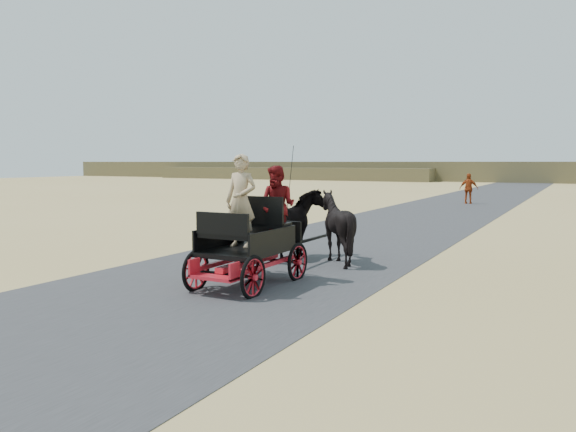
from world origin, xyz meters
The scene contains 10 objects.
ground centered at (0.00, 0.00, 0.00)m, with size 140.00×140.00×0.00m, color tan.
road centered at (0.00, 0.00, 0.01)m, with size 6.00×140.00×0.01m, color #38383A.
ridge_far centered at (0.00, 62.00, 1.20)m, with size 140.00×6.00×2.40m, color brown.
ridge_near centered at (-30.00, 58.00, 0.80)m, with size 40.00×4.00×1.60m, color brown.
carriage centered at (0.61, -0.26, 0.36)m, with size 1.30×2.40×0.72m, color black, non-canonical shape.
horse_left centered at (0.06, 2.74, 0.85)m, with size 0.91×2.01×1.70m, color black.
horse_right centered at (1.16, 2.74, 0.85)m, with size 1.37×1.54×1.70m, color black.
driver_man centered at (0.41, -0.21, 1.62)m, with size 0.66×0.43×1.80m, color tan.
passenger_woman centered at (0.91, 0.34, 1.51)m, with size 0.77×0.60×1.58m, color #660C0F.
pedestrian centered at (0.39, 23.44, 0.86)m, with size 1.01×0.42×1.73m, color #9E3812.
Camera 1 is at (6.30, -9.31, 2.37)m, focal length 35.00 mm.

